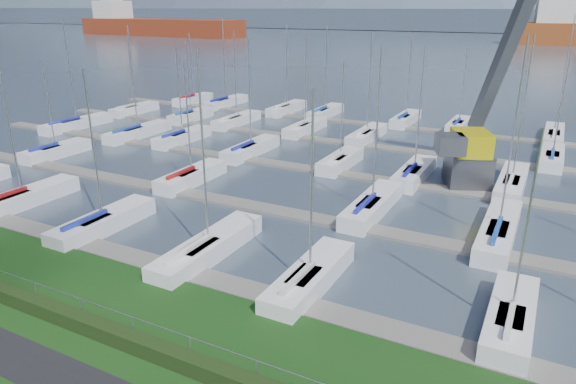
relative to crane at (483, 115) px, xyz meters
The scene contains 8 objects.
water 231.20m from the crane, 92.04° to the left, with size 800.00×540.00×0.20m, color #3B4857.
hedge 30.95m from the crane, 105.62° to the right, with size 80.00×0.70×0.70m, color black.
fence 30.44m from the crane, 105.82° to the right, with size 0.04×0.04×80.00m, color #95979E.
foothill 301.10m from the crane, 91.57° to the left, with size 900.00×80.00×12.00m, color #404E5E.
docks 10.37m from the crane, 159.85° to the right, with size 90.00×41.60×0.25m.
crane is the anchor object (origin of this frame).
cargo_ship_west 239.32m from the crane, 137.54° to the left, with size 91.65×23.26×21.50m.
sailboat_fleet 10.39m from the crane, behind, with size 74.94×49.84×12.97m.
Camera 1 is at (13.11, -13.06, 13.26)m, focal length 32.00 mm.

